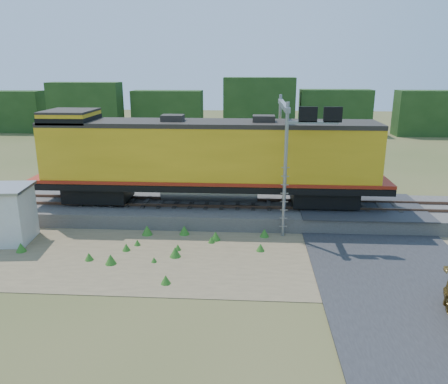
{
  "coord_description": "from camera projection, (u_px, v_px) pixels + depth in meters",
  "views": [
    {
      "loc": [
        0.74,
        -18.24,
        8.57
      ],
      "look_at": [
        -0.61,
        3.0,
        2.4
      ],
      "focal_mm": 35.0,
      "sensor_mm": 36.0,
      "label": 1
    }
  ],
  "objects": [
    {
      "name": "dirt_shoulder",
      "position": [
        191.0,
        255.0,
        20.51
      ],
      "size": [
        26.0,
        8.0,
        0.03
      ],
      "primitive_type": "cube",
      "color": "#8C7754",
      "rests_on": "ground"
    },
    {
      "name": "ground",
      "position": [
        233.0,
        261.0,
        19.92
      ],
      "size": [
        140.0,
        140.0,
        0.0
      ],
      "primitive_type": "plane",
      "color": "#475123",
      "rests_on": "ground"
    },
    {
      "name": "locomotive",
      "position": [
        204.0,
        158.0,
        24.8
      ],
      "size": [
        20.23,
        3.08,
        5.22
      ],
      "color": "black",
      "rests_on": "rails"
    },
    {
      "name": "shed",
      "position": [
        6.0,
        214.0,
        21.75
      ],
      "size": [
        2.66,
        2.66,
        2.87
      ],
      "rotation": [
        0.0,
        0.0,
        0.11
      ],
      "color": "silver",
      "rests_on": "ground"
    },
    {
      "name": "rails",
      "position": [
        238.0,
        203.0,
        25.42
      ],
      "size": [
        70.0,
        1.54,
        0.16
      ],
      "color": "brown",
      "rests_on": "ballast"
    },
    {
      "name": "signal_gantry",
      "position": [
        290.0,
        131.0,
        23.42
      ],
      "size": [
        2.74,
        6.2,
        6.91
      ],
      "color": "gray",
      "rests_on": "ground"
    },
    {
      "name": "ballast",
      "position": [
        238.0,
        211.0,
        25.56
      ],
      "size": [
        70.0,
        5.0,
        0.8
      ],
      "primitive_type": "cube",
      "color": "slate",
      "rests_on": "ground"
    },
    {
      "name": "weed_clumps",
      "position": [
        158.0,
        258.0,
        20.23
      ],
      "size": [
        15.0,
        6.2,
        0.56
      ],
      "primitive_type": null,
      "color": "#347621",
      "rests_on": "ground"
    },
    {
      "name": "tree_line_north",
      "position": [
        246.0,
        111.0,
        55.49
      ],
      "size": [
        130.0,
        3.0,
        6.5
      ],
      "color": "#1D3C15",
      "rests_on": "ground"
    },
    {
      "name": "road",
      "position": [
        385.0,
        256.0,
        20.18
      ],
      "size": [
        7.0,
        66.0,
        0.86
      ],
      "color": "#38383A",
      "rests_on": "ground"
    }
  ]
}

